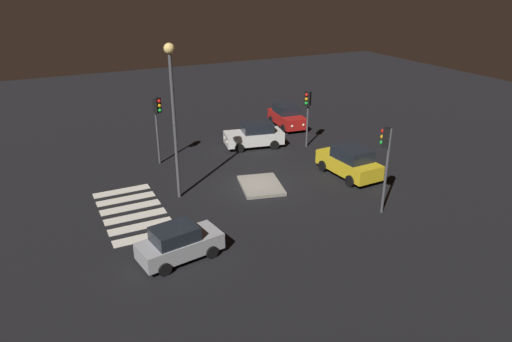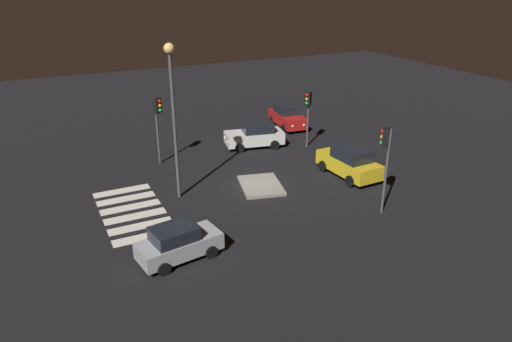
# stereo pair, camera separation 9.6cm
# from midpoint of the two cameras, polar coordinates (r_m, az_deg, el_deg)

# --- Properties ---
(ground_plane) EXTENTS (80.00, 80.00, 0.00)m
(ground_plane) POSITION_cam_midpoint_polar(r_m,az_deg,el_deg) (27.84, -0.10, -1.90)
(ground_plane) COLOR black
(traffic_island) EXTENTS (3.56, 2.99, 0.18)m
(traffic_island) POSITION_cam_midpoint_polar(r_m,az_deg,el_deg) (27.76, 0.50, -1.77)
(traffic_island) COLOR gray
(traffic_island) RESTS_ON ground
(car_red) EXTENTS (4.32, 2.30, 1.82)m
(car_red) POSITION_cam_midpoint_polar(r_m,az_deg,el_deg) (38.72, 3.71, 6.66)
(car_red) COLOR red
(car_red) RESTS_ON ground
(car_silver) EXTENTS (2.18, 3.87, 1.62)m
(car_silver) POSITION_cam_midpoint_polar(r_m,az_deg,el_deg) (21.00, -9.52, -8.64)
(car_silver) COLOR #9EA0A5
(car_silver) RESTS_ON ground
(car_white) EXTENTS (2.60, 4.43, 1.84)m
(car_white) POSITION_cam_midpoint_polar(r_m,az_deg,el_deg) (34.00, -0.25, 4.41)
(car_white) COLOR silver
(car_white) RESTS_ON ground
(car_yellow) EXTENTS (4.49, 2.24, 1.92)m
(car_yellow) POSITION_cam_midpoint_polar(r_m,az_deg,el_deg) (29.50, 11.20, 1.10)
(car_yellow) COLOR gold
(car_yellow) RESTS_ON ground
(traffic_light_north) EXTENTS (0.53, 0.54, 4.63)m
(traffic_light_north) POSITION_cam_midpoint_polar(r_m,az_deg,el_deg) (24.43, 15.42, 2.52)
(traffic_light_north) COLOR #47474C
(traffic_light_north) RESTS_ON ground
(traffic_light_south) EXTENTS (0.53, 0.54, 4.47)m
(traffic_light_south) POSITION_cam_midpoint_polar(r_m,az_deg,el_deg) (30.76, -12.00, 6.75)
(traffic_light_south) COLOR #47474C
(traffic_light_south) RESTS_ON ground
(traffic_light_west) EXTENTS (0.54, 0.53, 4.10)m
(traffic_light_west) POSITION_cam_midpoint_polar(r_m,az_deg,el_deg) (33.50, 6.19, 7.94)
(traffic_light_west) COLOR #47474C
(traffic_light_west) RESTS_ON ground
(street_lamp) EXTENTS (0.56, 0.56, 8.51)m
(street_lamp) POSITION_cam_midpoint_polar(r_m,az_deg,el_deg) (25.01, -10.24, 8.76)
(street_lamp) COLOR #47474C
(street_lamp) RESTS_ON ground
(crosswalk_near) EXTENTS (6.45, 3.20, 0.02)m
(crosswalk_near) POSITION_cam_midpoint_polar(r_m,az_deg,el_deg) (25.79, -14.87, -4.83)
(crosswalk_near) COLOR silver
(crosswalk_near) RESTS_ON ground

